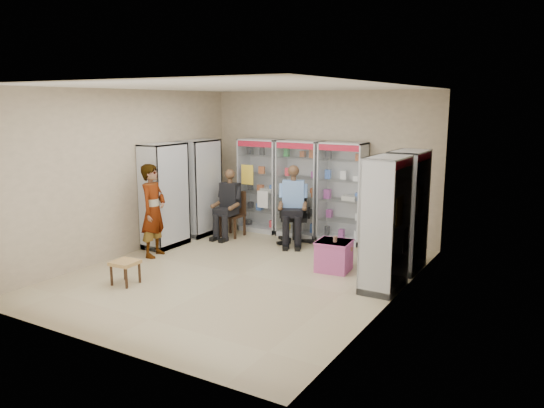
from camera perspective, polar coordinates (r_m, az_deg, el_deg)
The scene contains 18 objects.
floor at distance 8.77m, azimuth -3.31°, elevation -7.52°, with size 6.00×6.00×0.00m, color tan.
room_shell at distance 8.36m, azimuth -3.46°, elevation 5.39°, with size 5.02×6.02×3.01m.
cabinet_back_left at distance 11.46m, azimuth -1.22°, elevation 2.02°, with size 0.90×0.50×2.00m, color #B2B4B9.
cabinet_back_mid at distance 11.00m, azimuth 3.00°, elevation 1.63°, with size 0.90×0.50×2.00m, color #A1A4A8.
cabinet_back_right at distance 10.60m, azimuth 7.56°, elevation 1.20°, with size 0.90×0.50×2.00m, color #B0B3B7.
cabinet_right_far at distance 9.02m, azimuth 14.31°, elevation -0.75°, with size 0.50×0.90×2.00m, color #A4A7AB.
cabinet_right_near at distance 7.99m, azimuth 12.10°, elevation -2.13°, with size 0.50×0.90×2.00m, color silver.
cabinet_left_far at distance 11.23m, azimuth -7.76°, elevation 1.74°, with size 0.50×0.90×2.00m, color #A1A3A7.
cabinet_left_near at distance 10.40m, azimuth -11.49°, elevation 0.89°, with size 0.50×0.90×2.00m, color silver.
wooden_chair at distance 11.09m, azimuth -4.29°, elevation -1.10°, with size 0.42×0.42×0.94m, color #321F13.
seated_customer at distance 11.01m, azimuth -4.45°, elevation -0.12°, with size 0.44×0.60×1.34m, color black, non-canonical shape.
office_chair at distance 10.50m, azimuth 2.43°, elevation -1.15°, with size 0.63×0.63×1.16m, color black.
seated_shopkeeper at distance 10.43m, azimuth 2.31°, elevation -0.35°, with size 0.48×0.67×1.47m, color #629BC2, non-canonical shape.
pink_trunk at distance 8.92m, azimuth 6.67°, elevation -5.56°, with size 0.53×0.51×0.51m, color #BE4C88.
tea_glass at distance 8.78m, azimuth 6.81°, elevation -3.74°, with size 0.07×0.07×0.11m, color #5F1D08.
woven_stool_a at distance 9.14m, azimuth 7.30°, elevation -5.52°, with size 0.40×0.40×0.40m, color #905F3D.
woven_stool_b at distance 8.54m, azimuth -15.48°, elevation -7.11°, with size 0.37×0.37×0.37m, color #B57B4C.
standing_man at distance 9.80m, azimuth -12.65°, elevation -0.70°, with size 0.62×0.40×1.69m, color gray.
Camera 1 is at (4.63, -6.91, 2.77)m, focal length 35.00 mm.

